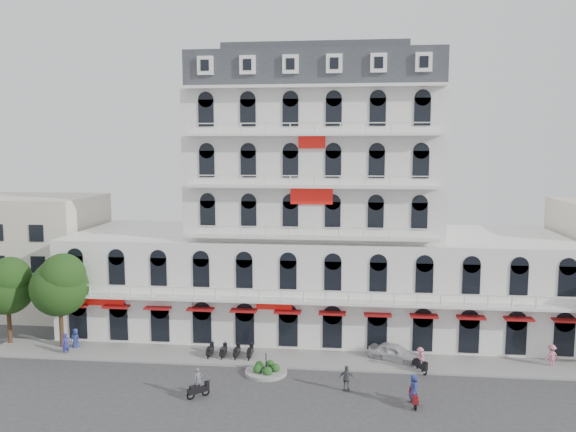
# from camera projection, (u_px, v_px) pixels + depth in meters

# --- Properties ---
(ground) EXTENTS (120.00, 120.00, 0.00)m
(ground) POSITION_uv_depth(u_px,v_px,m) (299.00, 412.00, 36.10)
(ground) COLOR #38383A
(ground) RESTS_ON ground
(sidewalk) EXTENTS (53.00, 4.00, 0.16)m
(sidewalk) POSITION_uv_depth(u_px,v_px,m) (308.00, 359.00, 44.98)
(sidewalk) COLOR gray
(sidewalk) RESTS_ON ground
(main_building) EXTENTS (45.00, 15.00, 25.80)m
(main_building) POSITION_uv_depth(u_px,v_px,m) (315.00, 223.00, 52.67)
(main_building) COLOR silver
(main_building) RESTS_ON ground
(flank_building_west) EXTENTS (14.00, 10.00, 12.00)m
(flank_building_west) POSITION_uv_depth(u_px,v_px,m) (28.00, 254.00, 58.24)
(flank_building_west) COLOR beige
(flank_building_west) RESTS_ON ground
(traffic_island) EXTENTS (3.20, 3.20, 1.60)m
(traffic_island) POSITION_uv_depth(u_px,v_px,m) (266.00, 370.00, 42.31)
(traffic_island) COLOR gray
(traffic_island) RESTS_ON ground
(parked_scooter_row) EXTENTS (4.40, 1.80, 1.10)m
(parked_scooter_row) POSITION_uv_depth(u_px,v_px,m) (230.00, 358.00, 45.45)
(parked_scooter_row) COLOR black
(parked_scooter_row) RESTS_ON ground
(tree_west_outer) EXTENTS (4.50, 4.48, 7.76)m
(tree_west_outer) POSITION_uv_depth(u_px,v_px,m) (7.00, 284.00, 48.01)
(tree_west_outer) COLOR #382314
(tree_west_outer) RESTS_ON ground
(tree_west_inner) EXTENTS (4.76, 4.76, 8.25)m
(tree_west_inner) POSITION_uv_depth(u_px,v_px,m) (60.00, 283.00, 46.95)
(tree_west_inner) COLOR #382314
(tree_west_inner) RESTS_ON ground
(parked_car) EXTENTS (4.49, 3.24, 1.42)m
(parked_car) POSITION_uv_depth(u_px,v_px,m) (395.00, 353.00, 44.68)
(parked_car) COLOR silver
(parked_car) RESTS_ON ground
(rider_west) EXTENTS (1.41, 1.20, 2.12)m
(rider_west) POSITION_uv_depth(u_px,v_px,m) (198.00, 384.00, 38.13)
(rider_west) COLOR black
(rider_west) RESTS_ON ground
(rider_east) EXTENTS (0.62, 1.70, 2.19)m
(rider_east) POSITION_uv_depth(u_px,v_px,m) (414.00, 390.00, 36.87)
(rider_east) COLOR maroon
(rider_east) RESTS_ON ground
(rider_center) EXTENTS (1.05, 1.54, 1.98)m
(rider_center) POSITION_uv_depth(u_px,v_px,m) (420.00, 359.00, 42.45)
(rider_center) COLOR black
(rider_center) RESTS_ON ground
(pedestrian_left) EXTENTS (0.97, 0.75, 1.77)m
(pedestrian_left) POSITION_uv_depth(u_px,v_px,m) (75.00, 339.00, 47.43)
(pedestrian_left) COLOR navy
(pedestrian_left) RESTS_ON ground
(pedestrian_mid) EXTENTS (1.10, 0.50, 1.84)m
(pedestrian_mid) POSITION_uv_depth(u_px,v_px,m) (347.00, 378.00, 39.19)
(pedestrian_mid) COLOR #4C4E53
(pedestrian_mid) RESTS_ON ground
(pedestrian_right) EXTENTS (1.35, 1.07, 1.83)m
(pedestrian_right) POSITION_uv_depth(u_px,v_px,m) (552.00, 356.00, 43.41)
(pedestrian_right) COLOR #C76985
(pedestrian_right) RESTS_ON ground
(pedestrian_far) EXTENTS (0.77, 0.80, 1.84)m
(pedestrian_far) POSITION_uv_depth(u_px,v_px,m) (66.00, 344.00, 46.00)
(pedestrian_far) COLOR navy
(pedestrian_far) RESTS_ON ground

